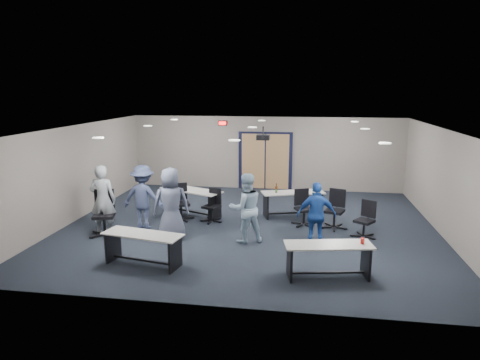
# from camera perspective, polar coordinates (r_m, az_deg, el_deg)

# --- Properties ---
(floor) EXTENTS (10.00, 10.00, 0.00)m
(floor) POSITION_cam_1_polar(r_m,az_deg,el_deg) (11.87, 1.27, -6.12)
(floor) COLOR black
(floor) RESTS_ON ground
(back_wall) EXTENTS (10.00, 0.04, 2.70)m
(back_wall) POSITION_cam_1_polar(r_m,az_deg,el_deg) (15.92, 3.41, 3.58)
(back_wall) COLOR gray
(back_wall) RESTS_ON floor
(front_wall) EXTENTS (10.00, 0.04, 2.70)m
(front_wall) POSITION_cam_1_polar(r_m,az_deg,el_deg) (7.24, -3.36, -7.05)
(front_wall) COLOR gray
(front_wall) RESTS_ON floor
(left_wall) EXTENTS (0.04, 9.00, 2.70)m
(left_wall) POSITION_cam_1_polar(r_m,az_deg,el_deg) (13.12, -20.90, 0.93)
(left_wall) COLOR gray
(left_wall) RESTS_ON floor
(right_wall) EXTENTS (0.04, 9.00, 2.70)m
(right_wall) POSITION_cam_1_polar(r_m,az_deg,el_deg) (11.97, 25.78, -0.51)
(right_wall) COLOR gray
(right_wall) RESTS_ON floor
(ceiling) EXTENTS (10.00, 9.00, 0.04)m
(ceiling) POSITION_cam_1_polar(r_m,az_deg,el_deg) (11.32, 1.33, 6.97)
(ceiling) COLOR white
(ceiling) RESTS_ON back_wall
(double_door) EXTENTS (2.00, 0.07, 2.20)m
(double_door) POSITION_cam_1_polar(r_m,az_deg,el_deg) (15.93, 3.38, 2.49)
(double_door) COLOR black
(double_door) RESTS_ON back_wall
(exit_sign) EXTENTS (0.32, 0.07, 0.18)m
(exit_sign) POSITION_cam_1_polar(r_m,az_deg,el_deg) (15.97, -2.34, 7.59)
(exit_sign) COLOR black
(exit_sign) RESTS_ON back_wall
(ceiling_projector) EXTENTS (0.35, 0.32, 0.37)m
(ceiling_projector) POSITION_cam_1_polar(r_m,az_deg,el_deg) (11.81, 3.09, 5.73)
(ceiling_projector) COLOR black
(ceiling_projector) RESTS_ON ceiling
(ceiling_can_lights) EXTENTS (6.24, 5.74, 0.02)m
(ceiling_can_lights) POSITION_cam_1_polar(r_m,az_deg,el_deg) (11.57, 1.49, 6.93)
(ceiling_can_lights) COLOR white
(ceiling_can_lights) RESTS_ON ceiling
(table_front_left) EXTENTS (1.81, 0.90, 0.70)m
(table_front_left) POSITION_cam_1_polar(r_m,az_deg,el_deg) (9.45, -12.82, -8.25)
(table_front_left) COLOR #AEADA4
(table_front_left) RESTS_ON floor
(table_front_right) EXTENTS (1.81, 0.89, 0.82)m
(table_front_right) POSITION_cam_1_polar(r_m,az_deg,el_deg) (8.81, 11.72, -9.71)
(table_front_right) COLOR #AEADA4
(table_front_right) RESTS_ON floor
(table_back_left) EXTENTS (2.02, 1.37, 0.78)m
(table_back_left) POSITION_cam_1_polar(r_m,az_deg,el_deg) (12.80, -6.49, -2.35)
(table_back_left) COLOR #AEADA4
(table_back_left) RESTS_ON floor
(table_back_right) EXTENTS (1.92, 1.12, 1.01)m
(table_back_right) POSITION_cam_1_polar(r_m,az_deg,el_deg) (12.70, 7.02, -2.59)
(table_back_right) COLOR #AEADA4
(table_back_right) RESTS_ON floor
(chair_back_a) EXTENTS (0.87, 0.87, 1.04)m
(chair_back_a) POSITION_cam_1_polar(r_m,az_deg,el_deg) (12.36, -7.87, -2.96)
(chair_back_a) COLOR black
(chair_back_a) RESTS_ON floor
(chair_back_b) EXTENTS (0.78, 0.78, 0.95)m
(chair_back_b) POSITION_cam_1_polar(r_m,az_deg,el_deg) (12.12, -3.84, -3.40)
(chair_back_b) COLOR black
(chair_back_b) RESTS_ON floor
(chair_back_c) EXTENTS (0.82, 0.82, 0.99)m
(chair_back_c) POSITION_cam_1_polar(r_m,az_deg,el_deg) (11.91, 8.54, -3.70)
(chair_back_c) COLOR black
(chair_back_c) RESTS_ON floor
(chair_back_d) EXTENTS (0.85, 0.85, 1.06)m
(chair_back_d) POSITION_cam_1_polar(r_m,az_deg,el_deg) (11.79, 12.50, -3.87)
(chair_back_d) COLOR black
(chair_back_d) RESTS_ON floor
(chair_loose_left) EXTENTS (0.92, 0.92, 1.18)m
(chair_loose_left) POSITION_cam_1_polar(r_m,az_deg,el_deg) (11.47, -17.72, -4.31)
(chair_loose_left) COLOR black
(chair_loose_left) RESTS_ON floor
(chair_loose_right) EXTENTS (0.83, 0.83, 0.95)m
(chair_loose_right) POSITION_cam_1_polar(r_m,az_deg,el_deg) (11.28, 16.24, -5.09)
(chair_loose_right) COLOR black
(chair_loose_right) RESTS_ON floor
(person_gray) EXTENTS (0.70, 0.49, 1.83)m
(person_gray) POSITION_cam_1_polar(r_m,az_deg,el_deg) (11.54, -17.82, -2.53)
(person_gray) COLOR #969FA4
(person_gray) RESTS_ON floor
(person_plaid) EXTENTS (1.03, 0.84, 1.83)m
(person_plaid) POSITION_cam_1_polar(r_m,az_deg,el_deg) (10.73, -9.18, -3.18)
(person_plaid) COLOR #515970
(person_plaid) RESTS_ON floor
(person_lightblue) EXTENTS (1.03, 0.94, 1.73)m
(person_lightblue) POSITION_cam_1_polar(r_m,az_deg,el_deg) (10.44, 0.79, -3.75)
(person_lightblue) COLOR #A9C8DF
(person_lightblue) RESTS_ON floor
(person_navy) EXTENTS (0.95, 0.46, 1.58)m
(person_navy) POSITION_cam_1_polar(r_m,az_deg,el_deg) (10.30, 10.17, -4.61)
(person_navy) COLOR #1C459B
(person_navy) RESTS_ON floor
(person_back) EXTENTS (1.16, 0.70, 1.74)m
(person_back) POSITION_cam_1_polar(r_m,az_deg,el_deg) (11.71, -12.78, -2.25)
(person_back) COLOR #384265
(person_back) RESTS_ON floor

